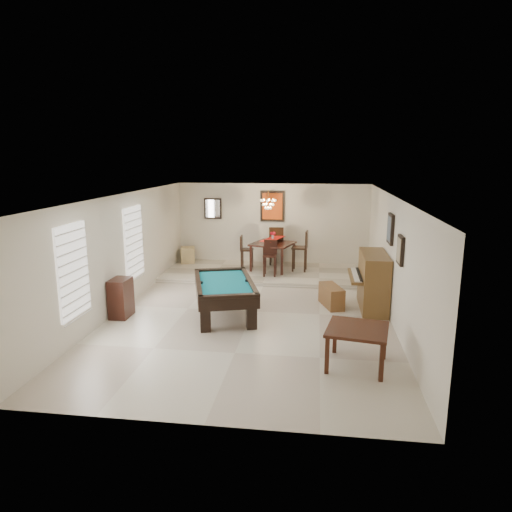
% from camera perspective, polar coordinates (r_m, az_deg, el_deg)
% --- Properties ---
extents(ground_plane, '(6.00, 9.00, 0.02)m').
position_cam_1_polar(ground_plane, '(10.37, -0.44, -6.98)').
color(ground_plane, beige).
extents(wall_back, '(6.00, 0.04, 2.60)m').
position_cam_1_polar(wall_back, '(14.41, 2.06, 3.89)').
color(wall_back, silver).
rests_on(wall_back, ground_plane).
extents(wall_front, '(6.00, 0.04, 2.60)m').
position_cam_1_polar(wall_front, '(5.78, -6.82, -9.36)').
color(wall_front, silver).
rests_on(wall_front, ground_plane).
extents(wall_left, '(0.04, 9.00, 2.60)m').
position_cam_1_polar(wall_left, '(10.84, -16.35, 0.55)').
color(wall_left, silver).
rests_on(wall_left, ground_plane).
extents(wall_right, '(0.04, 9.00, 2.60)m').
position_cam_1_polar(wall_right, '(10.05, 16.73, -0.38)').
color(wall_right, silver).
rests_on(wall_right, ground_plane).
extents(ceiling, '(6.00, 9.00, 0.04)m').
position_cam_1_polar(ceiling, '(9.82, -0.47, 7.54)').
color(ceiling, white).
rests_on(ceiling, wall_back).
extents(dining_step, '(6.00, 2.50, 0.12)m').
position_cam_1_polar(dining_step, '(13.44, 1.50, -2.13)').
color(dining_step, beige).
rests_on(dining_step, ground_plane).
extents(window_left_front, '(0.06, 1.00, 1.70)m').
position_cam_1_polar(window_left_front, '(8.89, -21.89, -1.72)').
color(window_left_front, white).
rests_on(window_left_front, wall_left).
extents(window_left_rear, '(0.06, 1.00, 1.70)m').
position_cam_1_polar(window_left_rear, '(11.35, -15.03, 1.66)').
color(window_left_rear, white).
rests_on(window_left_rear, wall_left).
extents(pool_table, '(1.80, 2.49, 0.74)m').
position_cam_1_polar(pool_table, '(10.05, -3.97, -5.35)').
color(pool_table, black).
rests_on(pool_table, ground_plane).
extents(square_table, '(1.13, 1.13, 0.67)m').
position_cam_1_polar(square_table, '(7.88, 12.47, -11.04)').
color(square_table, black).
rests_on(square_table, ground_plane).
extents(upright_piano, '(0.87, 1.55, 1.29)m').
position_cam_1_polar(upright_piano, '(10.70, 13.65, -3.06)').
color(upright_piano, brown).
rests_on(upright_piano, ground_plane).
extents(piano_bench, '(0.60, 0.95, 0.49)m').
position_cam_1_polar(piano_bench, '(10.79, 9.40, -4.96)').
color(piano_bench, brown).
rests_on(piano_bench, ground_plane).
extents(apothecary_chest, '(0.38, 0.57, 0.85)m').
position_cam_1_polar(apothecary_chest, '(10.34, -16.53, -5.04)').
color(apothecary_chest, black).
rests_on(apothecary_chest, ground_plane).
extents(dining_table, '(1.40, 1.40, 0.93)m').
position_cam_1_polar(dining_table, '(13.51, 2.10, 0.22)').
color(dining_table, black).
rests_on(dining_table, dining_step).
extents(flower_vase, '(0.15, 0.15, 0.21)m').
position_cam_1_polar(flower_vase, '(13.40, 2.12, 2.60)').
color(flower_vase, red).
rests_on(flower_vase, dining_table).
extents(dining_chair_south, '(0.37, 0.37, 1.00)m').
position_cam_1_polar(dining_chair_south, '(12.80, 1.76, -0.29)').
color(dining_chair_south, black).
rests_on(dining_chair_south, dining_step).
extents(dining_chair_north, '(0.47, 0.47, 1.19)m').
position_cam_1_polar(dining_chair_north, '(14.19, 2.56, 1.35)').
color(dining_chair_north, black).
rests_on(dining_chair_north, dining_step).
extents(dining_chair_west, '(0.39, 0.39, 1.00)m').
position_cam_1_polar(dining_chair_west, '(13.63, -1.14, 0.48)').
color(dining_chair_west, black).
rests_on(dining_chair_west, dining_step).
extents(dining_chair_east, '(0.47, 0.47, 1.19)m').
position_cam_1_polar(dining_chair_east, '(13.41, 5.47, 0.64)').
color(dining_chair_east, black).
rests_on(dining_chair_east, dining_step).
extents(corner_bench, '(0.54, 0.62, 0.48)m').
position_cam_1_polar(corner_bench, '(14.64, -8.51, 0.14)').
color(corner_bench, tan).
rests_on(corner_bench, dining_step).
extents(chandelier, '(0.44, 0.44, 0.60)m').
position_cam_1_polar(chandelier, '(13.02, 1.53, 6.97)').
color(chandelier, '#FFE5B2').
rests_on(chandelier, ceiling).
extents(back_painting, '(0.75, 0.06, 0.95)m').
position_cam_1_polar(back_painting, '(14.30, 2.06, 6.24)').
color(back_painting, '#D84C14').
rests_on(back_painting, wall_back).
extents(back_mirror, '(0.55, 0.06, 0.65)m').
position_cam_1_polar(back_mirror, '(14.61, -5.41, 5.93)').
color(back_mirror, white).
rests_on(back_mirror, wall_back).
extents(right_picture_upper, '(0.06, 0.55, 0.65)m').
position_cam_1_polar(right_picture_upper, '(10.23, 16.46, 3.27)').
color(right_picture_upper, slate).
rests_on(right_picture_upper, wall_right).
extents(right_picture_lower, '(0.06, 0.45, 0.55)m').
position_cam_1_polar(right_picture_lower, '(9.00, 17.60, 0.71)').
color(right_picture_lower, gray).
rests_on(right_picture_lower, wall_right).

